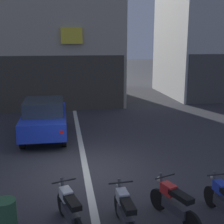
% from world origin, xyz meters
% --- Properties ---
extents(ground_plane, '(120.00, 120.00, 0.00)m').
position_xyz_m(ground_plane, '(0.00, 0.00, 0.00)').
color(ground_plane, '#333338').
extents(lane_centre_line, '(0.20, 18.00, 0.01)m').
position_xyz_m(lane_centre_line, '(0.00, 6.00, 0.00)').
color(lane_centre_line, silver).
rests_on(lane_centre_line, ground).
extents(car_blue_crossing_near, '(1.77, 4.10, 1.64)m').
position_xyz_m(car_blue_crossing_near, '(-1.42, 3.69, 0.89)').
color(car_blue_crossing_near, black).
rests_on(car_blue_crossing_near, ground).
extents(motorcycle_white_row_leftmost, '(0.65, 1.62, 0.98)m').
position_xyz_m(motorcycle_white_row_leftmost, '(-0.58, -2.88, 0.46)').
color(motorcycle_white_row_leftmost, black).
rests_on(motorcycle_white_row_leftmost, ground).
extents(motorcycle_silver_row_left_mid, '(0.55, 1.67, 0.98)m').
position_xyz_m(motorcycle_silver_row_left_mid, '(0.58, -3.17, 0.46)').
color(motorcycle_silver_row_left_mid, black).
rests_on(motorcycle_silver_row_left_mid, ground).
extents(motorcycle_red_row_centre, '(0.71, 1.59, 0.98)m').
position_xyz_m(motorcycle_red_row_centre, '(1.73, -3.01, 0.46)').
color(motorcycle_red_row_centre, black).
rests_on(motorcycle_red_row_centre, ground).
extents(trash_bin, '(0.44, 0.44, 0.85)m').
position_xyz_m(trash_bin, '(-1.86, -3.03, 0.42)').
color(trash_bin, '#2D5938').
rests_on(trash_bin, ground).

